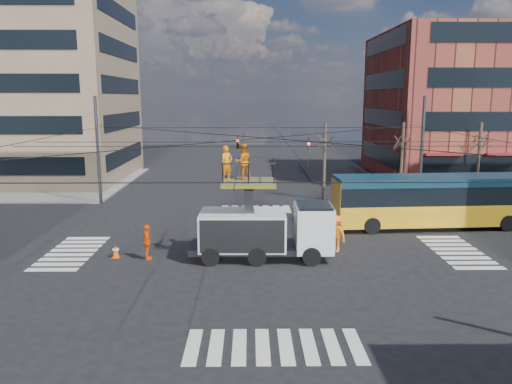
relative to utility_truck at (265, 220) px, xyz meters
The scene contains 15 objects.
ground 2.17m from the utility_truck, 87.56° to the left, with size 120.00×120.00×0.00m, color black.
sidewalk_ne 30.47m from the utility_truck, 46.23° to the left, with size 18.00×18.00×0.12m, color slate.
sidewalk_nw 30.42m from the utility_truck, 133.66° to the left, with size 18.00×18.00×0.12m, color slate.
crosswalks 2.16m from the utility_truck, 87.56° to the left, with size 22.40×22.40×0.02m, color silver, non-canonical shape.
building_tower 35.69m from the utility_truck, 131.33° to the left, with size 18.06×16.06×30.00m.
building_ne 33.65m from the utility_truck, 48.56° to the left, with size 20.06×16.06×14.00m.
overhead_network 2.71m from the utility_truck, 91.30° to the left, with size 24.24×24.24×8.00m.
tree_a 15.55m from the utility_truck, 70.78° to the left, with size 2.00×2.00×6.00m.
tree_b 18.39m from the utility_truck, 52.64° to the left, with size 2.00×2.00×6.00m.
tree_c 22.51m from the utility_truck, 40.32° to the left, with size 2.00×2.00×6.00m.
utility_truck is the anchor object (origin of this frame).
city_bus 12.24m from the utility_truck, 28.45° to the left, with size 12.89×3.37×3.20m.
traffic_cone 7.63m from the utility_truck, behind, with size 0.36×0.36×0.66m, color #EA4D09.
worker_ground 5.90m from the utility_truck, behind, with size 1.04×0.43×1.78m, color #FF5910.
flagger 3.95m from the utility_truck, 15.02° to the left, with size 1.26×0.72×1.95m, color orange.
Camera 1 is at (-0.76, -24.82, 7.89)m, focal length 35.00 mm.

